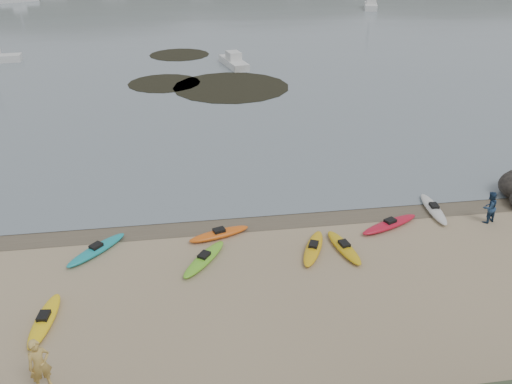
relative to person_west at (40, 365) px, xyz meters
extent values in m
plane|color=tan|center=(8.47, 9.91, -0.97)|extent=(600.00, 600.00, 0.00)
plane|color=brown|center=(8.47, 9.61, -0.97)|extent=(60.00, 60.00, 0.00)
ellipsoid|color=gold|center=(12.10, 6.24, -0.80)|extent=(1.26, 3.11, 0.34)
ellipsoid|color=orange|center=(6.41, 8.28, -0.80)|extent=(3.18, 1.61, 0.34)
ellipsoid|color=teal|center=(0.65, 7.75, -0.80)|extent=(2.77, 2.99, 0.34)
ellipsoid|color=silver|center=(17.96, 9.11, -0.80)|extent=(1.03, 3.47, 0.34)
ellipsoid|color=gold|center=(10.67, 6.38, -0.80)|extent=(1.94, 3.13, 0.34)
ellipsoid|color=#6DC627|center=(5.57, 6.26, -0.80)|extent=(2.44, 3.06, 0.34)
ellipsoid|color=yellow|center=(-0.67, 3.10, -0.80)|extent=(1.03, 3.18, 0.34)
ellipsoid|color=red|center=(15.04, 7.94, -0.80)|extent=(3.59, 2.06, 0.34)
imported|color=#D6AE55|center=(0.00, 0.00, 0.00)|extent=(0.85, 0.76, 1.95)
imported|color=navy|center=(20.19, 7.72, -0.12)|extent=(0.99, 0.86, 1.71)
cylinder|color=black|center=(3.28, 37.53, -0.95)|extent=(7.20, 7.20, 0.04)
cylinder|color=black|center=(9.76, 35.25, -0.95)|extent=(11.32, 11.32, 0.04)
cylinder|color=black|center=(4.92, 50.79, -0.95)|extent=(7.33, 7.33, 0.04)
cube|color=silver|center=(10.94, 43.80, -0.54)|extent=(2.93, 6.39, 0.86)
cube|color=silver|center=(43.46, 89.02, -0.39)|extent=(4.87, 8.68, 1.17)
ellipsoid|color=#384235|center=(-36.53, 204.91, -18.97)|extent=(220.00, 120.00, 80.00)
ellipsoid|color=#384235|center=(43.47, 199.91, -16.27)|extent=(200.00, 110.00, 68.00)
ellipsoid|color=#384235|center=(128.47, 209.91, -18.07)|extent=(230.00, 130.00, 76.00)
camera|label=1|loc=(5.16, -12.52, 12.22)|focal=35.00mm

